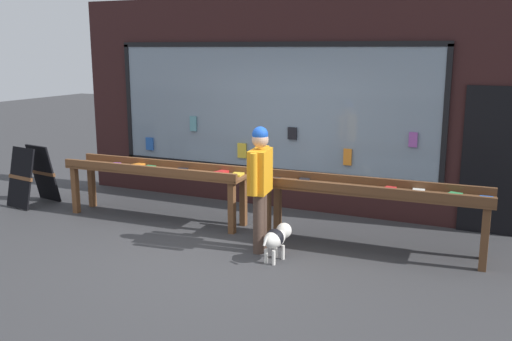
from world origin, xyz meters
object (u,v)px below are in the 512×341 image
display_table_right (373,195)px  person_browsing (260,180)px  small_dog (277,237)px  sandwich_board_sign (32,175)px  display_table_left (156,174)px

display_table_right → person_browsing: person_browsing is taller
small_dog → sandwich_board_sign: sandwich_board_sign is taller
display_table_left → small_dog: (2.37, -0.86, -0.42)m
display_table_right → sandwich_board_sign: bearing=-178.3°
display_table_right → person_browsing: bearing=-153.8°
small_dog → sandwich_board_sign: 4.81m
display_table_left → sandwich_board_sign: 2.40m
display_table_left → person_browsing: bearing=-17.4°
small_dog → sandwich_board_sign: size_ratio=0.60×
display_table_left → display_table_right: 3.35m
display_table_right → person_browsing: 1.47m
person_browsing → display_table_right: bearing=-72.1°
display_table_left → sandwich_board_sign: sandwich_board_sign is taller
person_browsing → small_dog: 0.77m
person_browsing → display_table_left: bearing=64.2°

